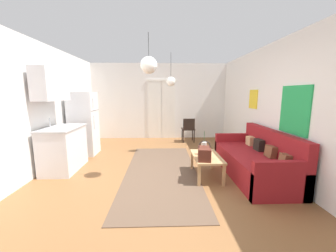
% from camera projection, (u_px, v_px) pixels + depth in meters
% --- Properties ---
extents(ground_plane, '(5.34, 7.99, 0.10)m').
position_uv_depth(ground_plane, '(157.00, 184.00, 3.70)').
color(ground_plane, brown).
extents(wall_back, '(4.94, 0.13, 2.65)m').
position_uv_depth(wall_back, '(159.00, 102.00, 7.17)').
color(wall_back, white).
rests_on(wall_back, ground_plane).
extents(wall_right, '(0.12, 7.59, 2.65)m').
position_uv_depth(wall_right, '(293.00, 110.00, 3.56)').
color(wall_right, white).
rests_on(wall_right, ground_plane).
extents(wall_left, '(0.12, 7.59, 2.65)m').
position_uv_depth(wall_left, '(15.00, 111.00, 3.40)').
color(wall_left, white).
rests_on(wall_left, ground_plane).
extents(area_rug, '(1.45, 3.49, 0.01)m').
position_uv_depth(area_rug, '(161.00, 172.00, 4.16)').
color(area_rug, brown).
rests_on(area_rug, ground_plane).
extents(couch, '(0.91, 2.11, 0.91)m').
position_uv_depth(couch, '(256.00, 161.00, 3.95)').
color(couch, maroon).
rests_on(couch, ground_plane).
extents(coffee_table, '(0.52, 0.91, 0.42)m').
position_uv_depth(coffee_table, '(207.00, 159.00, 3.87)').
color(coffee_table, tan).
rests_on(coffee_table, ground_plane).
extents(bamboo_vase, '(0.10, 0.10, 0.47)m').
position_uv_depth(bamboo_vase, '(204.00, 148.00, 3.93)').
color(bamboo_vase, beige).
rests_on(bamboo_vase, coffee_table).
extents(handbag, '(0.27, 0.37, 0.35)m').
position_uv_depth(handbag, '(204.00, 154.00, 3.61)').
color(handbag, '#512319').
rests_on(handbag, coffee_table).
extents(refrigerator, '(0.65, 0.61, 1.65)m').
position_uv_depth(refrigerator, '(84.00, 124.00, 5.26)').
color(refrigerator, white).
rests_on(refrigerator, ground_plane).
extents(kitchen_counter, '(0.64, 1.05, 2.12)m').
position_uv_depth(kitchen_counter, '(61.00, 133.00, 4.17)').
color(kitchen_counter, silver).
rests_on(kitchen_counter, ground_plane).
extents(accent_chair, '(0.42, 0.40, 0.80)m').
position_uv_depth(accent_chair, '(188.00, 128.00, 6.62)').
color(accent_chair, black).
rests_on(accent_chair, ground_plane).
extents(pendant_lamp_near, '(0.30, 0.30, 0.70)m').
position_uv_depth(pendant_lamp_near, '(149.00, 65.00, 3.50)').
color(pendant_lamp_near, black).
extents(pendant_lamp_far, '(0.24, 0.24, 0.85)m').
position_uv_depth(pendant_lamp_far, '(171.00, 81.00, 5.21)').
color(pendant_lamp_far, black).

